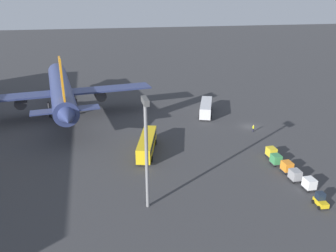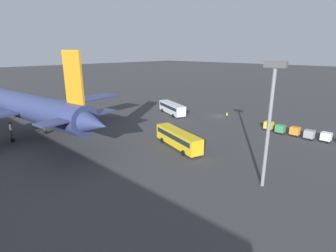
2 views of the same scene
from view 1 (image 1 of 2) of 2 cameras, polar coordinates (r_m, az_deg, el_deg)
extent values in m
plane|color=#38383A|center=(83.18, 14.06, -0.13)|extent=(600.00, 600.00, 0.00)
cylinder|color=navy|center=(92.92, -18.20, 6.27)|extent=(46.35, 10.40, 5.43)
cone|color=navy|center=(116.71, -18.80, 9.11)|extent=(6.50, 5.78, 5.16)
cone|color=navy|center=(69.26, -17.19, 1.43)|extent=(7.55, 5.63, 4.89)
cube|color=navy|center=(91.54, -26.39, 4.44)|extent=(8.25, 21.70, 0.44)
cube|color=navy|center=(92.10, -9.78, 6.47)|extent=(8.25, 21.70, 0.44)
cube|color=orange|center=(71.14, -18.01, 7.80)|extent=(4.61, 0.86, 8.69)
cube|color=navy|center=(72.39, -17.42, 2.71)|extent=(4.74, 14.39, 0.28)
cylinder|color=#38383D|center=(92.98, -24.22, 3.92)|extent=(5.82, 3.57, 2.99)
cylinder|color=#38383D|center=(93.40, -11.80, 5.44)|extent=(5.82, 3.57, 2.99)
cylinder|color=#38383D|center=(109.73, -18.33, 5.80)|extent=(0.50, 0.50, 4.35)
cylinder|color=black|center=(110.17, -18.22, 4.94)|extent=(0.95, 0.59, 0.90)
cylinder|color=#38383D|center=(92.01, -19.97, 2.72)|extent=(0.50, 0.50, 4.35)
cylinder|color=black|center=(92.54, -19.83, 1.71)|extent=(0.95, 0.59, 0.90)
cylinder|color=#38383D|center=(92.16, -15.60, 3.26)|extent=(0.50, 0.50, 4.35)
cylinder|color=black|center=(92.68, -15.49, 2.25)|extent=(0.95, 0.59, 0.90)
cube|color=silver|center=(89.75, 6.63, 3.23)|extent=(12.62, 7.33, 2.83)
cube|color=#192333|center=(89.60, 6.64, 3.53)|extent=(11.71, 7.00, 0.91)
cylinder|color=black|center=(93.89, 5.78, 3.21)|extent=(1.04, 0.65, 1.00)
cylinder|color=black|center=(93.82, 7.59, 3.12)|extent=(1.04, 0.65, 1.00)
cylinder|color=black|center=(86.58, 5.51, 1.64)|extent=(1.04, 0.65, 1.00)
cylinder|color=black|center=(86.51, 7.47, 1.54)|extent=(1.04, 0.65, 1.00)
cube|color=gold|center=(66.94, -3.68, -3.08)|extent=(13.21, 6.38, 2.90)
cube|color=#192333|center=(66.74, -3.69, -2.68)|extent=(12.22, 6.11, 0.93)
cylinder|color=black|center=(71.33, -4.39, -2.74)|extent=(1.04, 0.58, 1.00)
cylinder|color=black|center=(71.02, -2.14, -2.80)|extent=(1.04, 0.58, 1.00)
cylinder|color=black|center=(64.14, -5.34, -5.66)|extent=(1.04, 0.58, 1.00)
cylinder|color=black|center=(63.79, -2.83, -5.75)|extent=(1.04, 0.58, 1.00)
cube|color=gold|center=(55.98, 25.08, -11.96)|extent=(2.53, 1.56, 0.70)
cube|color=#192333|center=(55.82, 25.00, -10.96)|extent=(1.20, 1.28, 1.10)
cylinder|color=black|center=(56.40, 23.96, -11.93)|extent=(0.62, 0.29, 0.60)
cylinder|color=black|center=(57.10, 25.19, -11.72)|extent=(0.62, 0.29, 0.60)
cylinder|color=black|center=(55.24, 24.84, -12.83)|extent=(0.62, 0.29, 0.60)
cylinder|color=black|center=(55.95, 26.09, -12.60)|extent=(0.62, 0.29, 0.60)
cylinder|color=#1E1E2D|center=(80.12, 14.60, -0.69)|extent=(0.32, 0.32, 0.85)
cylinder|color=yellow|center=(79.86, 14.65, -0.19)|extent=(0.38, 0.38, 0.65)
sphere|color=tan|center=(79.70, 14.68, 0.11)|extent=(0.24, 0.24, 0.24)
cube|color=#38383D|center=(59.64, 23.30, -9.81)|extent=(2.03, 1.73, 0.10)
cube|color=silver|center=(59.23, 23.42, -9.10)|extent=(1.94, 1.64, 1.60)
cylinder|color=black|center=(59.93, 22.35, -9.75)|extent=(0.36, 0.13, 0.36)
cylinder|color=black|center=(60.62, 23.37, -9.55)|extent=(0.36, 0.13, 0.36)
cylinder|color=black|center=(58.89, 23.17, -10.46)|extent=(0.36, 0.13, 0.36)
cylinder|color=black|center=(59.60, 24.19, -10.24)|extent=(0.36, 0.13, 0.36)
cube|color=#38383D|center=(61.37, 21.16, -8.56)|extent=(2.03, 1.73, 0.10)
cube|color=gray|center=(60.97, 21.26, -7.87)|extent=(1.94, 1.64, 1.60)
cylinder|color=black|center=(61.70, 20.25, -8.51)|extent=(0.36, 0.13, 0.36)
cylinder|color=black|center=(62.35, 21.26, -8.33)|extent=(0.36, 0.13, 0.36)
cylinder|color=black|center=(60.61, 21.00, -9.18)|extent=(0.36, 0.13, 0.36)
cylinder|color=black|center=(61.28, 22.02, -8.99)|extent=(0.36, 0.13, 0.36)
cube|color=#38383D|center=(63.73, 19.93, -7.24)|extent=(2.03, 1.73, 0.10)
cube|color=orange|center=(63.35, 20.02, -6.56)|extent=(1.94, 1.64, 1.60)
cylinder|color=black|center=(64.07, 19.06, -7.19)|extent=(0.36, 0.13, 0.36)
cylinder|color=black|center=(64.71, 20.04, -7.03)|extent=(0.36, 0.13, 0.36)
cylinder|color=black|center=(62.96, 19.76, -7.82)|extent=(0.36, 0.13, 0.36)
cylinder|color=black|center=(63.61, 20.75, -7.65)|extent=(0.36, 0.13, 0.36)
cube|color=#38383D|center=(65.75, 18.21, -6.10)|extent=(2.03, 1.73, 0.10)
cube|color=#38844C|center=(65.38, 18.29, -5.44)|extent=(1.94, 1.64, 1.60)
cylinder|color=black|center=(66.13, 17.38, -6.06)|extent=(0.36, 0.13, 0.36)
cylinder|color=black|center=(66.74, 18.34, -5.92)|extent=(0.36, 0.13, 0.36)
cylinder|color=black|center=(64.97, 18.02, -6.65)|extent=(0.36, 0.13, 0.36)
cylinder|color=black|center=(65.60, 19.00, -6.50)|extent=(0.36, 0.13, 0.36)
cube|color=#38383D|center=(68.43, 17.47, -4.90)|extent=(2.03, 1.73, 0.10)
cube|color=gold|center=(68.07, 17.55, -4.26)|extent=(1.94, 1.64, 1.60)
cylinder|color=black|center=(68.82, 16.68, -4.87)|extent=(0.36, 0.13, 0.36)
cylinder|color=black|center=(69.42, 17.61, -4.74)|extent=(0.36, 0.13, 0.36)
cylinder|color=black|center=(67.64, 17.28, -5.41)|extent=(0.36, 0.13, 0.36)
cylinder|color=black|center=(68.25, 18.22, -5.28)|extent=(0.36, 0.13, 0.36)
cylinder|color=slate|center=(47.17, -3.74, -5.63)|extent=(0.50, 0.50, 16.32)
cube|color=#4C4C4C|center=(43.96, -4.00, 4.37)|extent=(2.80, 0.70, 0.80)
camera|label=2|loc=(40.35, -53.52, -3.60)|focal=28.00mm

